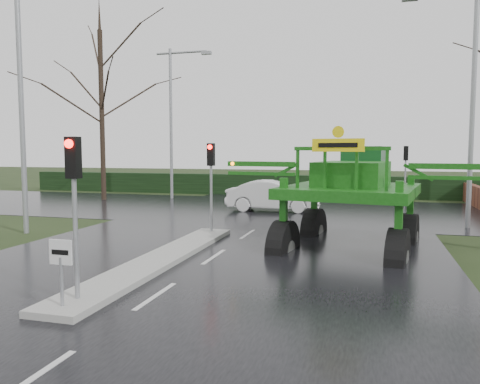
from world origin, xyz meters
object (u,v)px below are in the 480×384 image
(street_light_left_near, at_px, (27,79))
(street_light_left_far, at_px, (175,110))
(traffic_signal_mid, at_px, (211,168))
(street_light_right, at_px, (465,84))
(traffic_signal_far, at_px, (406,162))
(crop_sprayer, at_px, (286,178))
(traffic_signal_near, at_px, (74,183))
(keep_left_sign, at_px, (61,262))
(white_sedan, at_px, (273,211))

(street_light_left_near, height_order, street_light_left_far, same)
(traffic_signal_mid, bearing_deg, street_light_right, 25.40)
(traffic_signal_far, height_order, street_light_left_near, street_light_left_near)
(street_light_left_far, height_order, crop_sprayer, street_light_left_far)
(traffic_signal_near, relative_size, street_light_right, 0.35)
(keep_left_sign, bearing_deg, traffic_signal_near, 90.00)
(white_sedan, bearing_deg, street_light_left_far, 54.79)
(street_light_left_far, bearing_deg, street_light_right, -26.02)
(traffic_signal_near, relative_size, street_light_left_far, 0.35)
(traffic_signal_mid, xyz_separation_m, crop_sprayer, (3.19, -1.69, -0.24))
(keep_left_sign, distance_m, white_sedan, 16.81)
(keep_left_sign, xyz_separation_m, traffic_signal_far, (7.80, 21.51, 1.53))
(keep_left_sign, distance_m, traffic_signal_near, 1.61)
(street_light_left_near, height_order, white_sedan, street_light_left_near)
(traffic_signal_mid, height_order, street_light_right, street_light_right)
(street_light_left_near, xyz_separation_m, white_sedan, (7.70, 9.26, -5.99))
(traffic_signal_near, xyz_separation_m, street_light_left_near, (-6.89, 7.01, 3.40))
(traffic_signal_far, relative_size, street_light_right, 0.35)
(street_light_right, distance_m, street_light_left_far, 18.24)
(street_light_left_near, bearing_deg, traffic_signal_mid, 12.21)
(street_light_left_far, xyz_separation_m, white_sedan, (7.70, -4.74, -5.99))
(traffic_signal_near, distance_m, crop_sprayer, 7.52)
(traffic_signal_near, bearing_deg, crop_sprayer, 64.92)
(keep_left_sign, height_order, traffic_signal_mid, traffic_signal_mid)
(traffic_signal_far, relative_size, crop_sprayer, 0.40)
(white_sedan, bearing_deg, street_light_left_near, 136.67)
(street_light_left_near, relative_size, white_sedan, 2.02)
(street_light_left_far, bearing_deg, street_light_left_near, -90.00)
(traffic_signal_far, xyz_separation_m, crop_sprayer, (-4.61, -14.21, -0.24))
(traffic_signal_mid, bearing_deg, keep_left_sign, -90.00)
(traffic_signal_mid, height_order, traffic_signal_far, same)
(keep_left_sign, distance_m, traffic_signal_mid, 9.12)
(street_light_right, bearing_deg, crop_sprayer, -135.50)
(traffic_signal_far, xyz_separation_m, street_light_left_near, (-14.69, -14.01, 3.40))
(street_light_left_near, xyz_separation_m, street_light_left_far, (0.00, 14.00, 0.00))
(traffic_signal_far, bearing_deg, white_sedan, 34.19)
(white_sedan, bearing_deg, street_light_right, -114.12)
(traffic_signal_far, height_order, street_light_left_far, street_light_left_far)
(street_light_left_near, xyz_separation_m, crop_sprayer, (10.08, -0.20, -3.64))
(traffic_signal_far, height_order, street_light_right, street_light_right)
(keep_left_sign, relative_size, white_sedan, 0.27)
(street_light_left_far, distance_m, crop_sprayer, 17.79)
(traffic_signal_far, distance_m, street_light_left_far, 15.08)
(keep_left_sign, height_order, street_light_left_near, street_light_left_near)
(keep_left_sign, bearing_deg, traffic_signal_far, 70.07)
(keep_left_sign, distance_m, crop_sprayer, 8.07)
(traffic_signal_near, relative_size, white_sedan, 0.71)
(keep_left_sign, bearing_deg, street_light_left_near, 132.59)
(street_light_left_near, bearing_deg, keep_left_sign, -47.41)
(keep_left_sign, bearing_deg, white_sedan, 87.25)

